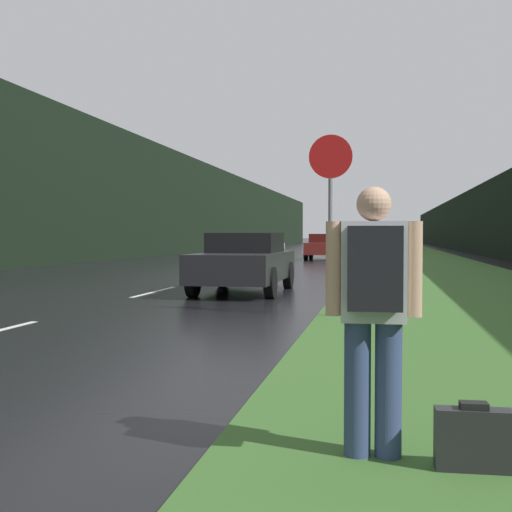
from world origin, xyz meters
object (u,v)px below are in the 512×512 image
stop_sign (330,204)px  suitcase (473,440)px  car_passing_near (245,262)px  car_oncoming (266,246)px  car_passing_far (323,246)px  hitchhiker_with_backpack (374,304)px

stop_sign → suitcase: size_ratio=6.96×
suitcase → car_passing_near: size_ratio=0.10×
stop_sign → car_oncoming: stop_sign is taller
stop_sign → car_passing_far: stop_sign is taller
car_oncoming → car_passing_far: bearing=-54.4°
car_passing_far → car_oncoming: bearing=-54.4°
stop_sign → suitcase: stop_sign is taller
stop_sign → hitchhiker_with_backpack: (0.81, -6.90, -0.94)m
car_passing_far → car_oncoming: car_passing_far is taller
hitchhiker_with_backpack → suitcase: (0.57, -0.09, -0.77)m
hitchhiker_with_backpack → car_oncoming: hitchhiker_with_backpack is taller
hitchhiker_with_backpack → suitcase: bearing=-12.0°
suitcase → car_oncoming: car_oncoming is taller
suitcase → car_oncoming: 39.27m
car_passing_near → stop_sign: bearing=119.3°
car_oncoming → car_passing_near: bearing=-80.9°
stop_sign → suitcase: (1.38, -6.99, -1.71)m
suitcase → car_passing_far: (-3.77, 32.35, 0.55)m
stop_sign → car_oncoming: size_ratio=0.66×
suitcase → car_passing_far: car_passing_far is taller
stop_sign → car_oncoming: bearing=102.1°
hitchhiker_with_backpack → car_passing_near: (-3.20, 11.16, -0.23)m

